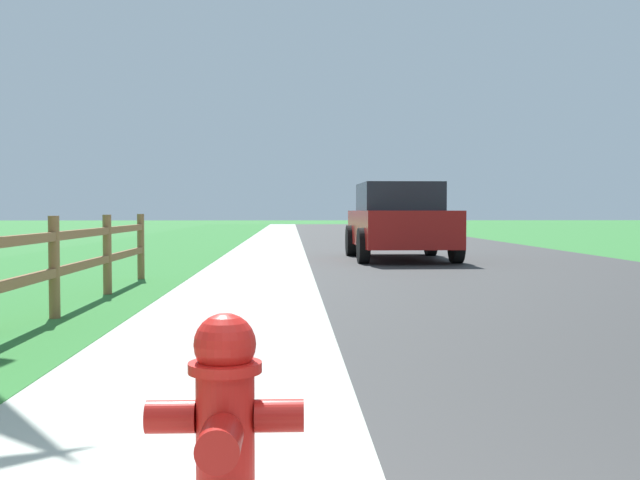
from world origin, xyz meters
name	(u,v)px	position (x,y,z in m)	size (l,w,h in m)	color
ground_plane	(301,242)	(0.00, 25.00, 0.00)	(120.00, 120.00, 0.00)	#2F7331
road_asphalt	(394,240)	(3.50, 27.00, 0.00)	(7.00, 66.00, 0.01)	#353535
curb_concrete	(220,240)	(-3.00, 27.00, 0.00)	(6.00, 66.00, 0.01)	#ABB2A4
grass_verge	(179,240)	(-4.50, 27.00, 0.01)	(5.00, 66.00, 0.00)	#2F7331
fire_hydrant	(225,419)	(-0.61, 1.39, 0.37)	(0.54, 0.44, 0.73)	red
rail_fence	(14,267)	(-2.74, 5.38, 0.60)	(0.11, 11.11, 1.03)	brown
parked_suv_red	(399,221)	(2.06, 15.71, 0.86)	(2.20, 4.35, 1.71)	maroon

